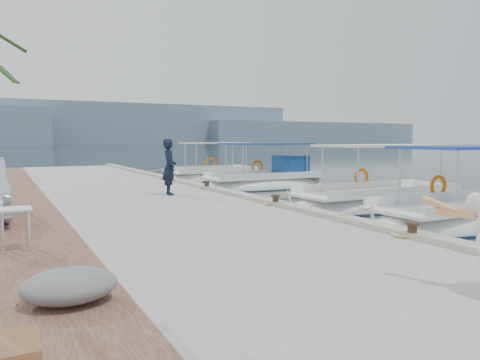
# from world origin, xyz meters

# --- Properties ---
(ground) EXTENTS (400.00, 400.00, 0.00)m
(ground) POSITION_xyz_m (0.00, 0.00, 0.00)
(ground) COLOR black
(ground) RESTS_ON ground
(concrete_quay) EXTENTS (6.00, 40.00, 0.50)m
(concrete_quay) POSITION_xyz_m (-3.00, 5.00, 0.25)
(concrete_quay) COLOR gray
(concrete_quay) RESTS_ON ground
(quay_curb) EXTENTS (0.44, 40.00, 0.12)m
(quay_curb) POSITION_xyz_m (-0.22, 5.00, 0.56)
(quay_curb) COLOR #9D998C
(quay_curb) RESTS_ON concrete_quay
(distant_hills) EXTENTS (330.00, 60.00, 18.00)m
(distant_hills) POSITION_xyz_m (29.61, 201.49, 7.61)
(distant_hills) COLOR slate
(distant_hills) RESTS_ON ground
(fishing_caique_b) EXTENTS (7.11, 2.52, 2.83)m
(fishing_caique_b) POSITION_xyz_m (4.14, -1.27, 0.12)
(fishing_caique_b) COLOR white
(fishing_caique_b) RESTS_ON ground
(fishing_caique_c) EXTENTS (7.62, 2.48, 2.83)m
(fishing_caique_c) POSITION_xyz_m (4.40, 2.41, 0.12)
(fishing_caique_c) COLOR white
(fishing_caique_c) RESTS_ON ground
(fishing_caique_d) EXTENTS (7.15, 2.45, 2.83)m
(fishing_caique_d) POSITION_xyz_m (4.27, 9.97, 0.19)
(fishing_caique_d) COLOR white
(fishing_caique_d) RESTS_ON ground
(fishing_caique_e) EXTENTS (6.22, 2.34, 2.83)m
(fishing_caique_e) POSITION_xyz_m (3.70, 14.96, 0.13)
(fishing_caique_e) COLOR white
(fishing_caique_e) RESTS_ON ground
(mooring_bollards) EXTENTS (0.28, 20.28, 0.33)m
(mooring_bollards) POSITION_xyz_m (-0.35, 1.50, 0.69)
(mooring_bollards) COLOR black
(mooring_bollards) RESTS_ON concrete_quay
(fisherman) EXTENTS (0.53, 0.75, 1.93)m
(fisherman) POSITION_xyz_m (-2.17, 5.49, 1.46)
(fisherman) COLOR black
(fisherman) RESTS_ON concrete_quay
(tarp_bundle) EXTENTS (1.10, 0.90, 0.40)m
(tarp_bundle) POSITION_xyz_m (-6.69, -4.18, 0.70)
(tarp_bundle) COLOR slate
(tarp_bundle) RESTS_ON cobblestone_strip
(folding_table) EXTENTS (0.55, 0.55, 0.73)m
(folding_table) POSITION_xyz_m (-7.17, -0.99, 1.02)
(folding_table) COLOR silver
(folding_table) RESTS_ON cobblestone_strip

